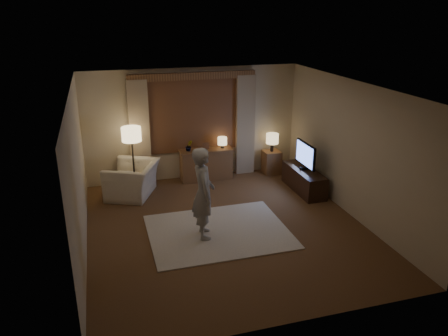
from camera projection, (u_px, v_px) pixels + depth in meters
name	position (u px, v px, depth m)	size (l,w,h in m)	color
room	(219.00, 151.00, 8.11)	(5.04, 5.54, 2.64)	brown
rug	(218.00, 231.00, 7.96)	(2.50, 2.00, 0.02)	#F0E0CA
sideboard	(206.00, 165.00, 10.31)	(1.20, 0.40, 0.70)	brown
picture_frame	(206.00, 147.00, 10.16)	(0.16, 0.02, 0.20)	brown
plant	(189.00, 146.00, 10.04)	(0.17, 0.13, 0.30)	#999999
table_lamp_sideboard	(222.00, 141.00, 10.23)	(0.22, 0.22, 0.30)	black
floor_lamp	(132.00, 138.00, 9.39)	(0.42, 0.42, 1.45)	black
armchair	(133.00, 180.00, 9.40)	(1.11, 0.97, 0.72)	beige
side_table	(271.00, 162.00, 10.72)	(0.40, 0.40, 0.56)	brown
table_lamp_side	(272.00, 139.00, 10.52)	(0.30, 0.30, 0.44)	black
tv_stand	(304.00, 180.00, 9.69)	(0.45, 1.40, 0.50)	black
tv	(305.00, 155.00, 9.49)	(0.21, 0.84, 0.61)	black
person	(203.00, 193.00, 7.52)	(0.60, 0.39, 1.64)	#A19C95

